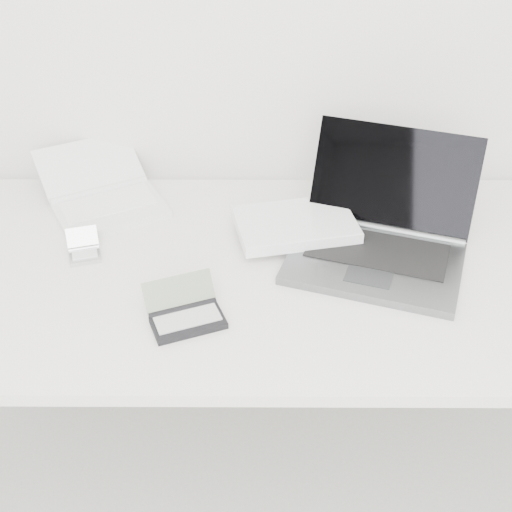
{
  "coord_description": "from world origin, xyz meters",
  "views": [
    {
      "loc": [
        -0.02,
        0.24,
        1.72
      ],
      "look_at": [
        -0.03,
        1.51,
        0.79
      ],
      "focal_mm": 50.0,
      "sensor_mm": 36.0,
      "label": 1
    }
  ],
  "objects_px": {
    "netbook_open_white": "(104,197)",
    "palmtop_charcoal": "(186,315)",
    "laptop_large": "(352,233)",
    "desk": "(269,283)"
  },
  "relations": [
    {
      "from": "laptop_large",
      "to": "netbook_open_white",
      "type": "distance_m",
      "value": 0.65
    },
    {
      "from": "desk",
      "to": "laptop_large",
      "type": "height_order",
      "value": "laptop_large"
    },
    {
      "from": "laptop_large",
      "to": "netbook_open_white",
      "type": "bearing_deg",
      "value": -178.89
    },
    {
      "from": "netbook_open_white",
      "to": "palmtop_charcoal",
      "type": "distance_m",
      "value": 0.52
    },
    {
      "from": "laptop_large",
      "to": "netbook_open_white",
      "type": "relative_size",
      "value": 1.43
    },
    {
      "from": "laptop_large",
      "to": "palmtop_charcoal",
      "type": "distance_m",
      "value": 0.46
    },
    {
      "from": "desk",
      "to": "palmtop_charcoal",
      "type": "bearing_deg",
      "value": -133.22
    },
    {
      "from": "desk",
      "to": "netbook_open_white",
      "type": "height_order",
      "value": "netbook_open_white"
    },
    {
      "from": "palmtop_charcoal",
      "to": "laptop_large",
      "type": "bearing_deg",
      "value": 14.13
    },
    {
      "from": "netbook_open_white",
      "to": "palmtop_charcoal",
      "type": "relative_size",
      "value": 2.27
    }
  ]
}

